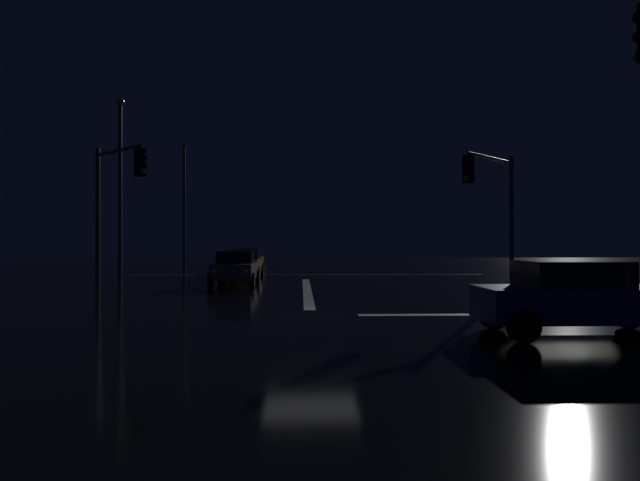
{
  "coord_description": "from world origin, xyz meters",
  "views": [
    {
      "loc": [
        -0.26,
        -15.53,
        1.95
      ],
      "look_at": [
        0.65,
        11.87,
        2.06
      ],
      "focal_mm": 32.48,
      "sensor_mm": 36.0,
      "label": 1
    }
  ],
  "objects": [
    {
      "name": "streetlamp_left_near",
      "position": [
        -9.37,
        13.87,
        5.33
      ],
      "size": [
        0.44,
        0.44,
        9.28
      ],
      "color": "#424247",
      "rests_on": "ground"
    },
    {
      "name": "stop_line_north",
      "position": [
        0.0,
        8.27,
        0.0
      ],
      "size": [
        0.35,
        14.16,
        0.01
      ],
      "color": "white",
      "rests_on": "ground"
    },
    {
      "name": "sedan_gray",
      "position": [
        -3.29,
        11.37,
        0.8
      ],
      "size": [
        2.02,
        4.33,
        1.57
      ],
      "color": "slate",
      "rests_on": "ground"
    },
    {
      "name": "traffic_signal_ne",
      "position": [
        7.49,
        7.49,
        3.89
      ],
      "size": [
        2.93,
        2.93,
        5.64
      ],
      "color": "#4C4C51",
      "rests_on": "ground"
    },
    {
      "name": "streetlamp_left_far",
      "position": [
        -9.37,
        29.87,
        5.6
      ],
      "size": [
        0.44,
        0.44,
        9.79
      ],
      "color": "#424247",
      "rests_on": "ground"
    },
    {
      "name": "ground",
      "position": [
        0.0,
        0.0,
        -0.05
      ],
      "size": [
        120.0,
        120.0,
        0.1
      ],
      "primitive_type": "cube",
      "color": "black"
    },
    {
      "name": "sedan_orange",
      "position": [
        -3.48,
        17.42,
        0.8
      ],
      "size": [
        2.02,
        4.33,
        1.57
      ],
      "color": "#C66014",
      "rests_on": "ground"
    },
    {
      "name": "crosswalk_bar_east",
      "position": [
        8.37,
        0.0,
        0.0
      ],
      "size": [
        14.16,
        0.4,
        0.01
      ],
      "color": "white",
      "rests_on": "ground"
    },
    {
      "name": "centre_line_ns",
      "position": [
        0.0,
        19.87,
        0.0
      ],
      "size": [
        22.0,
        0.15,
        0.01
      ],
      "color": "yellow",
      "rests_on": "ground"
    },
    {
      "name": "sedan_green",
      "position": [
        -3.76,
        23.38,
        0.8
      ],
      "size": [
        2.02,
        4.33,
        1.57
      ],
      "color": "#14512D",
      "rests_on": "ground"
    },
    {
      "name": "traffic_signal_nw",
      "position": [
        -7.61,
        7.61,
        4.03
      ],
      "size": [
        2.72,
        2.72,
        5.89
      ],
      "color": "#4C4C51",
      "rests_on": "ground"
    },
    {
      "name": "sedan_blue_crossing",
      "position": [
        5.58,
        -3.54,
        0.8
      ],
      "size": [
        4.33,
        2.02,
        1.57
      ],
      "color": "navy",
      "rests_on": "ground"
    }
  ]
}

